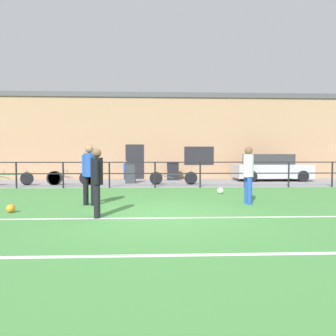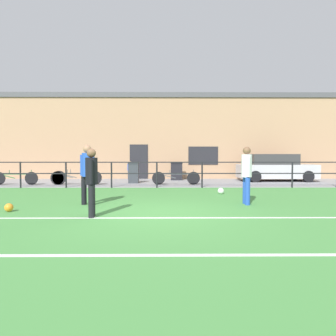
% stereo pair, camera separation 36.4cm
% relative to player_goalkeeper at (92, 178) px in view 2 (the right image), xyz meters
% --- Properties ---
extents(ground, '(60.00, 44.00, 0.04)m').
position_rel_player_goalkeeper_xyz_m(ground, '(1.31, 0.31, -0.91)').
color(ground, '#478C42').
extents(field_line_touchline, '(36.00, 0.11, 0.00)m').
position_rel_player_goalkeeper_xyz_m(field_line_touchline, '(1.31, -0.15, -0.89)').
color(field_line_touchline, white).
rests_on(field_line_touchline, ground).
extents(field_line_hash, '(36.00, 0.11, 0.00)m').
position_rel_player_goalkeeper_xyz_m(field_line_hash, '(1.31, -2.70, -0.89)').
color(field_line_hash, white).
rests_on(field_line_hash, ground).
extents(pavement_strip, '(48.00, 5.00, 0.02)m').
position_rel_player_goalkeeper_xyz_m(pavement_strip, '(1.31, 8.81, -0.88)').
color(pavement_strip, gray).
rests_on(pavement_strip, ground).
extents(perimeter_fence, '(36.07, 0.07, 1.15)m').
position_rel_player_goalkeeper_xyz_m(perimeter_fence, '(1.31, 6.31, -0.15)').
color(perimeter_fence, black).
rests_on(perimeter_fence, ground).
extents(clubhouse_facade, '(28.00, 2.56, 5.24)m').
position_rel_player_goalkeeper_xyz_m(clubhouse_facade, '(1.31, 12.51, 1.73)').
color(clubhouse_facade, tan).
rests_on(clubhouse_facade, ground).
extents(player_goalkeeper, '(0.28, 0.43, 1.58)m').
position_rel_player_goalkeeper_xyz_m(player_goalkeeper, '(0.00, 0.00, 0.00)').
color(player_goalkeeper, black).
rests_on(player_goalkeeper, ground).
extents(player_striker, '(0.45, 0.30, 1.72)m').
position_rel_player_goalkeeper_xyz_m(player_striker, '(-0.54, 1.69, 0.08)').
color(player_striker, black).
rests_on(player_striker, ground).
extents(player_winger, '(0.29, 0.46, 1.67)m').
position_rel_player_goalkeeper_xyz_m(player_winger, '(4.04, 1.75, 0.05)').
color(player_winger, blue).
rests_on(player_winger, ground).
extents(soccer_ball_match, '(0.23, 0.23, 0.23)m').
position_rel_player_goalkeeper_xyz_m(soccer_ball_match, '(3.74, 4.11, -0.78)').
color(soccer_ball_match, white).
rests_on(soccer_ball_match, ground).
extents(soccer_ball_spare, '(0.21, 0.21, 0.21)m').
position_rel_player_goalkeeper_xyz_m(soccer_ball_spare, '(-2.24, 0.64, -0.79)').
color(soccer_ball_spare, orange).
rests_on(soccer_ball_spare, ground).
extents(spectator_child, '(0.30, 0.19, 1.09)m').
position_rel_player_goalkeeper_xyz_m(spectator_child, '(-0.40, 10.75, -0.25)').
color(spectator_child, '#232D4C').
rests_on(spectator_child, pavement_strip).
extents(parked_car_red, '(4.12, 1.81, 1.49)m').
position_rel_player_goalkeeper_xyz_m(parked_car_red, '(7.78, 9.68, -0.17)').
color(parked_car_red, '#B7B7BC').
rests_on(parked_car_red, pavement_strip).
extents(bicycle_parked_0, '(2.18, 0.04, 0.72)m').
position_rel_player_goalkeeper_xyz_m(bicycle_parked_0, '(-5.54, 7.51, -0.55)').
color(bicycle_parked_0, black).
rests_on(bicycle_parked_0, pavement_strip).
extents(bicycle_parked_1, '(2.19, 0.04, 0.74)m').
position_rel_player_goalkeeper_xyz_m(bicycle_parked_1, '(-2.75, 7.51, -0.54)').
color(bicycle_parked_1, black).
rests_on(bicycle_parked_1, pavement_strip).
extents(bicycle_parked_3, '(2.31, 0.04, 0.72)m').
position_rel_player_goalkeeper_xyz_m(bicycle_parked_3, '(2.19, 7.51, -0.55)').
color(bicycle_parked_3, black).
rests_on(bicycle_parked_3, pavement_strip).
extents(bicycle_parked_4, '(2.38, 0.04, 0.76)m').
position_rel_player_goalkeeper_xyz_m(bicycle_parked_4, '(-2.57, 7.51, -0.52)').
color(bicycle_parked_4, black).
rests_on(bicycle_parked_4, pavement_strip).
extents(trash_bin_0, '(0.69, 0.58, 1.04)m').
position_rel_player_goalkeeper_xyz_m(trash_bin_0, '(2.32, 10.37, -0.35)').
color(trash_bin_0, black).
rests_on(trash_bin_0, pavement_strip).
extents(trash_bin_1, '(0.53, 0.45, 1.05)m').
position_rel_player_goalkeeper_xyz_m(trash_bin_1, '(0.06, 8.39, -0.34)').
color(trash_bin_1, '#33383D').
rests_on(trash_bin_1, pavement_strip).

